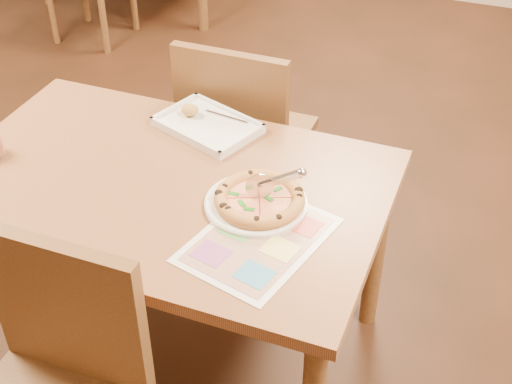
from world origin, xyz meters
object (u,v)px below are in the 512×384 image
(dining_table, at_px, (165,205))
(plate, at_px, (256,204))
(chair_near, at_px, (55,370))
(pizza_cutter, at_px, (274,182))
(appetizer_tray, at_px, (206,125))
(menu, at_px, (259,239))
(chair_far, at_px, (241,125))
(pizza, at_px, (259,199))

(dining_table, xyz_separation_m, plate, (0.30, -0.01, 0.09))
(dining_table, relative_size, chair_near, 2.77)
(chair_near, distance_m, plate, 0.68)
(dining_table, height_order, chair_near, chair_near)
(chair_near, relative_size, pizza_cutter, 3.19)
(chair_near, height_order, appetizer_tray, chair_near)
(plate, distance_m, pizza_cutter, 0.09)
(chair_near, bearing_deg, menu, 52.53)
(pizza_cutter, bearing_deg, plate, 176.01)
(chair_far, bearing_deg, plate, 115.90)
(pizza, height_order, menu, pizza)
(chair_far, xyz_separation_m, pizza, (0.31, -0.61, 0.18))
(plate, bearing_deg, chair_near, -116.49)
(chair_far, height_order, pizza, chair_far)
(chair_far, distance_m, pizza, 0.71)
(chair_near, height_order, pizza, chair_near)
(chair_far, height_order, plate, chair_far)
(pizza, xyz_separation_m, appetizer_tray, (-0.31, 0.32, -0.02))
(dining_table, bearing_deg, pizza, -1.36)
(chair_near, relative_size, chair_far, 1.00)
(dining_table, xyz_separation_m, appetizer_tray, (-0.00, 0.32, 0.10))
(pizza_cutter, bearing_deg, menu, -108.76)
(plate, distance_m, menu, 0.14)
(dining_table, distance_m, chair_far, 0.61)
(pizza_cutter, bearing_deg, chair_near, -142.83)
(dining_table, distance_m, pizza_cutter, 0.38)
(dining_table, distance_m, pizza, 0.33)
(dining_table, distance_m, chair_near, 0.61)
(plate, height_order, pizza_cutter, pizza_cutter)
(chair_far, height_order, appetizer_tray, chair_far)
(plate, bearing_deg, chair_far, 115.90)
(pizza_cutter, xyz_separation_m, menu, (0.01, -0.15, -0.08))
(chair_far, bearing_deg, dining_table, 90.00)
(chair_far, distance_m, menu, 0.84)
(pizza, bearing_deg, dining_table, 178.64)
(chair_near, distance_m, appetizer_tray, 0.93)
(plate, height_order, pizza, pizza)
(chair_near, height_order, plate, chair_near)
(chair_far, relative_size, appetizer_tray, 1.27)
(chair_far, distance_m, pizza_cutter, 0.73)
(chair_near, relative_size, pizza, 1.85)
(chair_near, xyz_separation_m, plate, (0.30, 0.59, 0.16))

